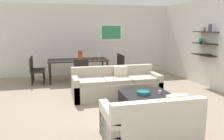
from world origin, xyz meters
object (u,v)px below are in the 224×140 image
(candle_jar, at_px, (160,92))
(dining_table, at_px, (78,61))
(coffee_table, at_px, (147,102))
(dining_chair_foot, at_px, (81,71))
(wine_glass_right_near, at_px, (99,55))
(centerpiece_vase, at_px, (80,54))
(loveseat_white, at_px, (150,123))
(dining_chair_right_far, at_px, (116,64))
(wine_glass_right_far, at_px, (98,55))
(dining_chair_left_far, at_px, (36,67))
(sofa_beige, at_px, (116,86))
(dining_chair_left_near, at_px, (35,69))
(decorative_bowl, at_px, (143,93))
(wine_glass_left_far, at_px, (56,57))
(dining_chair_right_near, at_px, (119,66))

(candle_jar, height_order, dining_table, dining_table)
(coffee_table, distance_m, dining_chair_foot, 2.75)
(wine_glass_right_near, bearing_deg, centerpiece_vase, 165.82)
(dining_chair_foot, bearing_deg, coffee_table, -64.12)
(loveseat_white, xyz_separation_m, candle_jar, (0.76, 1.23, 0.12))
(coffee_table, height_order, dining_chair_right_far, dining_chair_right_far)
(wine_glass_right_far, bearing_deg, dining_chair_left_far, 177.63)
(dining_chair_foot, relative_size, centerpiece_vase, 2.73)
(sofa_beige, distance_m, dining_chair_foot, 1.48)
(dining_chair_left_near, height_order, centerpiece_vase, centerpiece_vase)
(decorative_bowl, height_order, wine_glass_right_near, wine_glass_right_near)
(dining_chair_foot, bearing_deg, candle_jar, -59.37)
(dining_chair_foot, relative_size, wine_glass_right_far, 5.74)
(dining_chair_left_near, bearing_deg, dining_chair_right_far, 7.93)
(decorative_bowl, height_order, wine_glass_left_far, wine_glass_left_far)
(dining_chair_left_near, relative_size, wine_glass_right_far, 5.74)
(dining_table, relative_size, wine_glass_right_far, 13.12)
(loveseat_white, xyz_separation_m, dining_chair_right_far, (0.70, 4.75, 0.21))
(sofa_beige, distance_m, wine_glass_right_near, 2.05)
(dining_chair_right_far, bearing_deg, dining_chair_foot, -143.61)
(dining_chair_right_far, bearing_deg, candle_jar, -89.10)
(dining_chair_right_far, xyz_separation_m, wine_glass_right_far, (-0.68, -0.09, 0.35))
(dining_chair_left_near, height_order, dining_chair_right_near, same)
(wine_glass_right_near, relative_size, centerpiece_vase, 0.58)
(sofa_beige, bearing_deg, dining_chair_foot, 123.19)
(wine_glass_left_far, bearing_deg, dining_chair_right_near, -8.11)
(wine_glass_right_far, xyz_separation_m, wine_glass_right_near, (0.00, -0.22, 0.03))
(dining_table, bearing_deg, dining_chair_left_far, 172.07)
(dining_chair_right_near, bearing_deg, wine_glass_right_far, 155.95)
(candle_jar, xyz_separation_m, dining_chair_right_far, (-0.06, 3.52, 0.09))
(dining_chair_right_near, bearing_deg, dining_chair_foot, -155.37)
(loveseat_white, distance_m, dining_chair_left_near, 4.85)
(dining_table, bearing_deg, candle_jar, -66.17)
(decorative_bowl, bearing_deg, candle_jar, -5.91)
(coffee_table, relative_size, dining_chair_left_near, 1.21)
(dining_chair_left_far, xyz_separation_m, wine_glass_right_far, (2.14, -0.09, 0.35))
(dining_chair_left_far, height_order, dining_chair_left_near, same)
(centerpiece_vase, bearing_deg, dining_chair_left_far, 174.57)
(candle_jar, height_order, centerpiece_vase, centerpiece_vase)
(dining_table, bearing_deg, loveseat_white, -81.16)
(dining_table, height_order, dining_chair_right_near, dining_chair_right_near)
(dining_chair_left_far, bearing_deg, decorative_bowl, -54.25)
(dining_chair_right_near, bearing_deg, sofa_beige, -108.13)
(wine_glass_left_far, bearing_deg, dining_chair_right_far, 2.37)
(decorative_bowl, bearing_deg, wine_glass_right_near, 96.56)
(centerpiece_vase, bearing_deg, dining_chair_foot, -95.47)
(dining_chair_foot, height_order, wine_glass_right_far, wine_glass_right_far)
(decorative_bowl, relative_size, dining_chair_right_far, 0.34)
(coffee_table, height_order, dining_chair_left_far, dining_chair_left_far)
(sofa_beige, xyz_separation_m, wine_glass_left_far, (-1.53, 2.17, 0.56))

